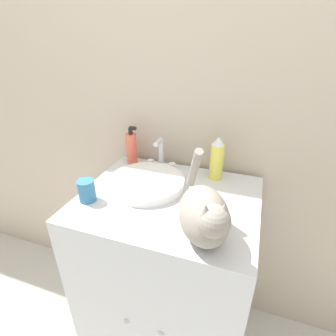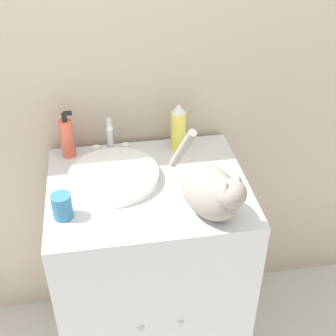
{
  "view_description": "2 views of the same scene",
  "coord_description": "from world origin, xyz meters",
  "px_view_note": "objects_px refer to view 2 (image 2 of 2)",
  "views": [
    {
      "loc": [
        0.28,
        -0.53,
        1.48
      ],
      "look_at": [
        0.0,
        0.27,
        1.04
      ],
      "focal_mm": 28.0,
      "sensor_mm": 36.0,
      "label": 1
    },
    {
      "loc": [
        -0.14,
        -1.01,
        1.89
      ],
      "look_at": [
        0.06,
        0.24,
        0.99
      ],
      "focal_mm": 50.0,
      "sensor_mm": 36.0,
      "label": 2
    }
  ],
  "objects_px": {
    "spray_bottle": "(178,127)",
    "cup": "(62,206)",
    "cat": "(212,191)",
    "soap_bottle": "(67,137)"
  },
  "relations": [
    {
      "from": "cup",
      "to": "soap_bottle",
      "type": "bearing_deg",
      "value": 87.47
    },
    {
      "from": "cat",
      "to": "cup",
      "type": "xyz_separation_m",
      "value": [
        -0.47,
        0.07,
        -0.05
      ]
    },
    {
      "from": "spray_bottle",
      "to": "cup",
      "type": "distance_m",
      "value": 0.55
    },
    {
      "from": "soap_bottle",
      "to": "cup",
      "type": "height_order",
      "value": "soap_bottle"
    },
    {
      "from": "soap_bottle",
      "to": "spray_bottle",
      "type": "xyz_separation_m",
      "value": [
        0.42,
        -0.02,
        0.01
      ]
    },
    {
      "from": "soap_bottle",
      "to": "spray_bottle",
      "type": "height_order",
      "value": "spray_bottle"
    },
    {
      "from": "cat",
      "to": "spray_bottle",
      "type": "distance_m",
      "value": 0.4
    },
    {
      "from": "cat",
      "to": "cup",
      "type": "bearing_deg",
      "value": -125.05
    },
    {
      "from": "spray_bottle",
      "to": "cat",
      "type": "bearing_deg",
      "value": -85.27
    },
    {
      "from": "spray_bottle",
      "to": "cup",
      "type": "xyz_separation_m",
      "value": [
        -0.43,
        -0.34,
        -0.05
      ]
    }
  ]
}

